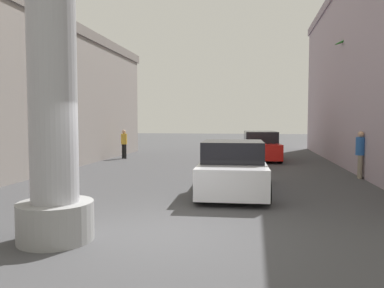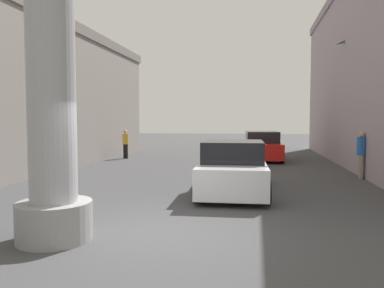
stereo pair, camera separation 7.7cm
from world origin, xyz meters
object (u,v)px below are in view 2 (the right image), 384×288
Objects in this scene: pedestrian_far_left at (125,142)px; pedestrian_mid_right at (362,151)px; palm_tree_far_right at (339,80)px; palm_tree_mid_right at (369,85)px; street_lamp at (382,60)px; car_far at (262,146)px; car_lead at (233,169)px.

pedestrian_mid_right reaches higher than pedestrian_far_left.
palm_tree_mid_right is (-0.21, -7.43, -1.00)m from palm_tree_far_right.
palm_tree_far_right is 7.50m from palm_tree_mid_right.
pedestrian_mid_right is (-1.45, -11.31, -3.75)m from palm_tree_far_right.
pedestrian_far_left is (-11.78, 5.57, -3.39)m from street_lamp.
street_lamp is at bearing -56.60° from car_far.
street_lamp is 7.15m from car_lead.
street_lamp is at bearing -94.29° from palm_tree_far_right.
pedestrian_mid_right reaches higher than car_far.
palm_tree_mid_right is (4.80, -2.43, 3.04)m from car_far.
pedestrian_mid_right reaches higher than car_lead.
pedestrian_far_left reaches higher than car_lead.
car_lead is at bearing -146.33° from street_lamp.
street_lamp is 3.37m from pedestrian_mid_right.
street_lamp is at bearing -99.35° from palm_tree_mid_right.
car_lead is at bearing -95.61° from car_far.
palm_tree_mid_right is at bearing 51.71° from car_lead.
street_lamp is 4.05× the size of pedestrian_mid_right.
car_lead is at bearing -128.29° from palm_tree_mid_right.
palm_tree_mid_right reaches higher than pedestrian_mid_right.
palm_tree_far_right is 1.26× the size of palm_tree_mid_right.
palm_tree_far_right is (5.97, 14.73, 4.07)m from car_lead.
palm_tree_far_right reaches higher than pedestrian_mid_right.
palm_tree_mid_right is 4.91m from pedestrian_mid_right.
car_lead is 0.97× the size of car_far.
car_lead is (-5.12, -3.41, -3.64)m from street_lamp.
palm_tree_far_right is 4.50× the size of pedestrian_mid_right.
palm_tree_mid_right is (0.64, 3.88, -0.56)m from street_lamp.
palm_tree_mid_right is 3.57× the size of pedestrian_mid_right.
street_lamp is 13.46m from pedestrian_far_left.
car_far is at bearing 153.17° from palm_tree_mid_right.
pedestrian_far_left is at bearing -174.44° from car_far.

